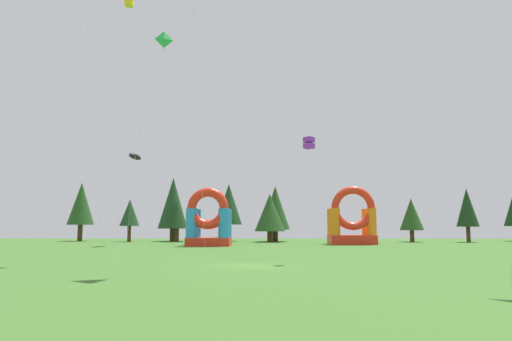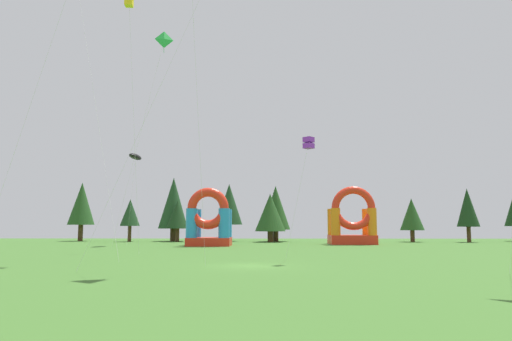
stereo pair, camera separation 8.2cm
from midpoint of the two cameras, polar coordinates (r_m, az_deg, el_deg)
ground_plane at (r=30.17m, az=-0.50°, el=-11.33°), size 120.00×120.00×0.00m
kite_green_diamond at (r=52.56m, az=-10.88°, el=14.98°), size 6.63×3.74×22.48m
kite_black_parafoil at (r=62.25m, az=-14.17°, el=1.60°), size 1.45×4.20×11.59m
kite_purple_box at (r=33.56m, az=6.36°, el=3.27°), size 2.06×1.85×8.63m
kite_yellow_box at (r=40.07m, az=-14.84°, el=18.98°), size 0.66×6.56×20.24m
inflatable_red_slide at (r=64.27m, az=11.47°, el=-6.20°), size 5.92×4.41×7.54m
inflatable_blue_arch at (r=58.78m, az=-5.59°, el=-6.39°), size 5.26×4.85×6.99m
tree_row_0 at (r=80.93m, az=-20.06°, el=-3.77°), size 4.15×4.15×9.26m
tree_row_1 at (r=75.90m, az=-14.76°, el=-4.91°), size 3.01×3.01×6.47m
tree_row_2 at (r=76.28m, az=-9.80°, el=-3.86°), size 4.61×4.61×9.97m
tree_row_3 at (r=73.65m, az=-9.31°, el=-5.25°), size 3.44×3.44×6.18m
tree_row_4 at (r=75.62m, az=-3.20°, el=-4.07°), size 4.21×4.21×9.00m
tree_row_5 at (r=71.47m, az=1.74°, el=-5.05°), size 4.57×4.57×7.17m
tree_row_6 at (r=74.25m, az=2.39°, el=-4.48°), size 4.46×4.46×8.56m
tree_row_7 at (r=75.76m, az=18.12°, el=-5.01°), size 3.56×3.56×6.50m
tree_row_8 at (r=77.25m, az=23.96°, el=-4.08°), size 3.20×3.20×7.93m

